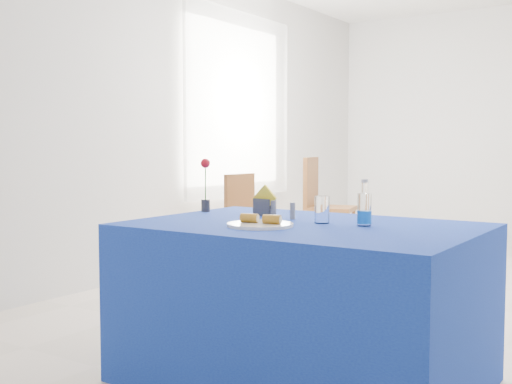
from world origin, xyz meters
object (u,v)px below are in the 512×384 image
Objects in this scene: water_bottle at (364,210)px; chair_win_a at (249,218)px; chair_win_b at (322,200)px; plate at (260,225)px; blue_table at (303,303)px.

water_bottle reaches higher than chair_win_a.
chair_win_b is at bearing 121.16° from water_bottle.
water_bottle reaches higher than plate.
chair_win_b reaches higher than plate.
blue_table is 1.79× the size of chair_win_a.
plate is at bearing -120.22° from blue_table.
chair_win_b is (-1.81, 3.00, -0.24)m from water_bottle.
water_bottle is at bearing -163.30° from chair_win_b.
plate is 0.19× the size of blue_table.
blue_table is 3.46m from chair_win_b.
plate is at bearing -170.98° from chair_win_b.
water_bottle is 3.51m from chair_win_b.
chair_win_b is at bearing 113.48° from plate.
blue_table is (0.12, 0.20, -0.39)m from plate.
chair_win_b is (-1.43, 3.28, -0.18)m from plate.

